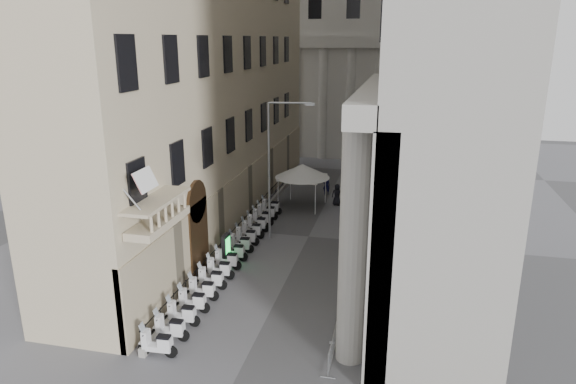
{
  "coord_description": "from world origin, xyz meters",
  "views": [
    {
      "loc": [
        5.89,
        -12.86,
        12.92
      ],
      "look_at": [
        -0.38,
        14.55,
        4.5
      ],
      "focal_mm": 32.0,
      "sensor_mm": 36.0,
      "label": 1
    }
  ],
  "objects_px": {
    "info_kiosk": "(226,248)",
    "pedestrian_b": "(349,170)",
    "scooter_0": "(159,356)",
    "pedestrian_a": "(326,185)",
    "street_lamp": "(275,159)",
    "security_tent": "(301,171)"
  },
  "relations": [
    {
      "from": "info_kiosk",
      "to": "pedestrian_b",
      "type": "xyz_separation_m",
      "value": [
        5.1,
        20.7,
        -0.03
      ]
    },
    {
      "from": "security_tent",
      "to": "street_lamp",
      "type": "distance_m",
      "value": 7.77
    },
    {
      "from": "security_tent",
      "to": "street_lamp",
      "type": "relative_size",
      "value": 0.47
    },
    {
      "from": "scooter_0",
      "to": "pedestrian_a",
      "type": "bearing_deg",
      "value": -10.61
    },
    {
      "from": "scooter_0",
      "to": "street_lamp",
      "type": "bearing_deg",
      "value": -9.36
    },
    {
      "from": "info_kiosk",
      "to": "street_lamp",
      "type": "bearing_deg",
      "value": 68.52
    },
    {
      "from": "scooter_0",
      "to": "pedestrian_b",
      "type": "relative_size",
      "value": 0.87
    },
    {
      "from": "security_tent",
      "to": "pedestrian_b",
      "type": "xyz_separation_m",
      "value": [
        2.9,
        9.06,
        -2.06
      ]
    },
    {
      "from": "pedestrian_a",
      "to": "pedestrian_b",
      "type": "height_order",
      "value": "pedestrian_b"
    },
    {
      "from": "street_lamp",
      "to": "info_kiosk",
      "type": "height_order",
      "value": "street_lamp"
    },
    {
      "from": "street_lamp",
      "to": "scooter_0",
      "type": "bearing_deg",
      "value": -102.46
    },
    {
      "from": "pedestrian_a",
      "to": "security_tent",
      "type": "bearing_deg",
      "value": 55.77
    },
    {
      "from": "scooter_0",
      "to": "pedestrian_b",
      "type": "height_order",
      "value": "pedestrian_b"
    },
    {
      "from": "scooter_0",
      "to": "pedestrian_b",
      "type": "distance_m",
      "value": 30.82
    },
    {
      "from": "pedestrian_b",
      "to": "info_kiosk",
      "type": "bearing_deg",
      "value": 111.26
    },
    {
      "from": "street_lamp",
      "to": "info_kiosk",
      "type": "xyz_separation_m",
      "value": [
        -1.96,
        -4.32,
        -4.62
      ]
    },
    {
      "from": "street_lamp",
      "to": "pedestrian_a",
      "type": "xyz_separation_m",
      "value": [
        1.77,
        10.9,
        -4.71
      ]
    },
    {
      "from": "scooter_0",
      "to": "pedestrian_a",
      "type": "distance_m",
      "value": 25.19
    },
    {
      "from": "scooter_0",
      "to": "security_tent",
      "type": "relative_size",
      "value": 0.35
    },
    {
      "from": "info_kiosk",
      "to": "pedestrian_b",
      "type": "relative_size",
      "value": 1.02
    },
    {
      "from": "pedestrian_a",
      "to": "street_lamp",
      "type": "bearing_deg",
      "value": 69.59
    },
    {
      "from": "street_lamp",
      "to": "pedestrian_b",
      "type": "distance_m",
      "value": 17.32
    }
  ]
}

